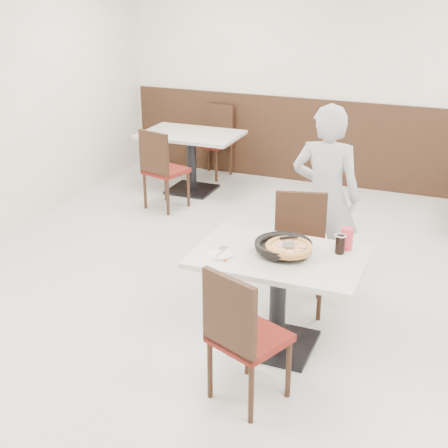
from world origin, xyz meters
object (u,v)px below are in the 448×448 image
at_px(chair_far, 299,255).
at_px(side_plate, 220,254).
at_px(bg_chair_left_far, 212,142).
at_px(bg_chair_left_near, 166,169).
at_px(cola_glass, 340,245).
at_px(pizza_pan, 283,248).
at_px(pizza, 289,249).
at_px(chair_near, 250,335).
at_px(main_table, 278,301).
at_px(diner_person, 325,197).
at_px(red_cup, 347,238).
at_px(bg_table_left, 192,162).

xyz_separation_m(chair_far, side_plate, (-0.36, -0.78, 0.28)).
bearing_deg(bg_chair_left_far, bg_chair_left_near, 99.30).
height_order(cola_glass, bg_chair_left_near, bg_chair_left_near).
relative_size(pizza_pan, pizza, 1.24).
relative_size(chair_near, chair_far, 1.00).
distance_m(side_plate, bg_chair_left_near, 3.04).
height_order(main_table, pizza, pizza).
height_order(pizza_pan, bg_chair_left_near, bg_chair_left_near).
relative_size(chair_near, cola_glass, 7.31).
xyz_separation_m(chair_near, bg_chair_left_far, (-2.10, 4.28, 0.00)).
distance_m(main_table, chair_far, 0.62).
distance_m(diner_person, bg_chair_left_near, 2.47).
relative_size(main_table, chair_near, 1.26).
bearing_deg(pizza, pizza_pan, 143.77).
xyz_separation_m(chair_near, red_cup, (0.39, 0.93, 0.35)).
bearing_deg(chair_far, side_plate, 50.65).
relative_size(red_cup, bg_chair_left_near, 0.17).
bearing_deg(chair_far, pizza_pan, 79.19).
relative_size(cola_glass, bg_chair_left_far, 0.14).
distance_m(main_table, diner_person, 1.22).
xyz_separation_m(red_cup, bg_chair_left_near, (-2.51, 2.03, -0.35)).
distance_m(red_cup, diner_person, 0.93).
distance_m(cola_glass, bg_table_left, 3.75).
relative_size(chair_far, bg_chair_left_near, 1.00).
xyz_separation_m(pizza_pan, red_cup, (0.40, 0.25, 0.04)).
bearing_deg(bg_table_left, pizza, -54.22).
bearing_deg(cola_glass, chair_near, -113.76).
height_order(chair_near, pizza_pan, chair_near).
bearing_deg(pizza, cola_glass, 32.19).
distance_m(chair_far, pizza_pan, 0.67).
bearing_deg(pizza_pan, bg_table_left, 125.47).
height_order(pizza_pan, bg_chair_left_far, bg_chair_left_far).
height_order(pizza, bg_chair_left_near, bg_chair_left_near).
relative_size(pizza, diner_person, 0.20).
xyz_separation_m(side_plate, diner_person, (0.43, 1.31, 0.05)).
relative_size(red_cup, bg_table_left, 0.13).
bearing_deg(bg_table_left, main_table, -54.99).
distance_m(chair_near, pizza_pan, 0.74).
bearing_deg(pizza, diner_person, 91.00).
bearing_deg(pizza_pan, pizza, -36.23).
bearing_deg(cola_glass, bg_chair_left_far, 125.61).
bearing_deg(red_cup, side_plate, -150.33).
relative_size(bg_table_left, bg_chair_left_near, 1.26).
xyz_separation_m(chair_near, diner_person, (0.03, 1.79, 0.33)).
bearing_deg(main_table, bg_table_left, 125.01).
bearing_deg(red_cup, cola_glass, -106.04).
height_order(side_plate, cola_glass, cola_glass).
bearing_deg(pizza_pan, bg_chair_left_near, 132.76).
distance_m(chair_near, bg_table_left, 4.19).
bearing_deg(chair_far, diner_person, -112.34).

